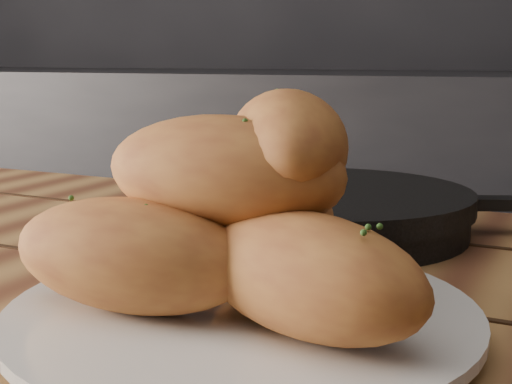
# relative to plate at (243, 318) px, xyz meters

# --- Properties ---
(counter) EXTENTS (2.80, 0.60, 0.90)m
(counter) POSITION_rel_plate_xyz_m (-0.36, 0.99, -0.31)
(counter) COLOR black
(counter) RESTS_ON ground
(plate) EXTENTS (0.31, 0.31, 0.02)m
(plate) POSITION_rel_plate_xyz_m (0.00, 0.00, 0.00)
(plate) COLOR silver
(plate) RESTS_ON table
(bread_rolls) EXTENTS (0.29, 0.23, 0.14)m
(bread_rolls) POSITION_rel_plate_xyz_m (-0.00, 0.00, 0.07)
(bread_rolls) COLOR #BC7834
(bread_rolls) RESTS_ON plate
(skillet) EXTENTS (0.41, 0.29, 0.05)m
(skillet) POSITION_rel_plate_xyz_m (-0.04, 0.28, 0.01)
(skillet) COLOR black
(skillet) RESTS_ON table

